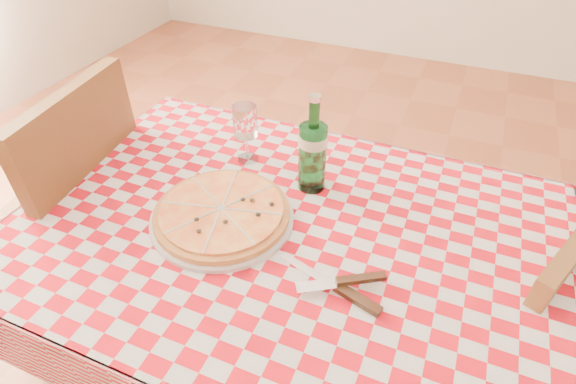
{
  "coord_description": "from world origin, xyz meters",
  "views": [
    {
      "loc": [
        0.3,
        -0.71,
        1.51
      ],
      "look_at": [
        -0.02,
        0.06,
        0.82
      ],
      "focal_mm": 28.0,
      "sensor_mm": 36.0,
      "label": 1
    }
  ],
  "objects_px": {
    "dining_table": "(286,256)",
    "chair_near": "(562,356)",
    "pizza_plate": "(222,212)",
    "water_bottle": "(313,144)",
    "wine_glass": "(246,134)",
    "chair_far": "(75,210)"
  },
  "relations": [
    {
      "from": "chair_near",
      "to": "pizza_plate",
      "type": "distance_m",
      "value": 0.92
    },
    {
      "from": "chair_far",
      "to": "water_bottle",
      "type": "relative_size",
      "value": 3.72
    },
    {
      "from": "dining_table",
      "to": "chair_near",
      "type": "bearing_deg",
      "value": 8.83
    },
    {
      "from": "dining_table",
      "to": "pizza_plate",
      "type": "distance_m",
      "value": 0.2
    },
    {
      "from": "water_bottle",
      "to": "pizza_plate",
      "type": "bearing_deg",
      "value": -127.15
    },
    {
      "from": "chair_far",
      "to": "wine_glass",
      "type": "xyz_separation_m",
      "value": [
        0.51,
        0.22,
        0.28
      ]
    },
    {
      "from": "pizza_plate",
      "to": "water_bottle",
      "type": "height_order",
      "value": "water_bottle"
    },
    {
      "from": "chair_near",
      "to": "water_bottle",
      "type": "bearing_deg",
      "value": -161.54
    },
    {
      "from": "dining_table",
      "to": "chair_near",
      "type": "xyz_separation_m",
      "value": [
        0.7,
        0.11,
        -0.18
      ]
    },
    {
      "from": "chair_near",
      "to": "pizza_plate",
      "type": "height_order",
      "value": "chair_near"
    },
    {
      "from": "water_bottle",
      "to": "wine_glass",
      "type": "xyz_separation_m",
      "value": [
        -0.21,
        0.05,
        -0.05
      ]
    },
    {
      "from": "dining_table",
      "to": "water_bottle",
      "type": "bearing_deg",
      "value": 90.22
    },
    {
      "from": "chair_far",
      "to": "water_bottle",
      "type": "height_order",
      "value": "water_bottle"
    },
    {
      "from": "dining_table",
      "to": "water_bottle",
      "type": "height_order",
      "value": "water_bottle"
    },
    {
      "from": "chair_near",
      "to": "chair_far",
      "type": "relative_size",
      "value": 0.85
    },
    {
      "from": "chair_near",
      "to": "water_bottle",
      "type": "height_order",
      "value": "water_bottle"
    },
    {
      "from": "pizza_plate",
      "to": "wine_glass",
      "type": "relative_size",
      "value": 2.05
    },
    {
      "from": "pizza_plate",
      "to": "water_bottle",
      "type": "bearing_deg",
      "value": 52.85
    },
    {
      "from": "dining_table",
      "to": "pizza_plate",
      "type": "relative_size",
      "value": 3.45
    },
    {
      "from": "pizza_plate",
      "to": "wine_glass",
      "type": "xyz_separation_m",
      "value": [
        -0.06,
        0.25,
        0.06
      ]
    },
    {
      "from": "chair_far",
      "to": "wine_glass",
      "type": "relative_size",
      "value": 5.82
    },
    {
      "from": "water_bottle",
      "to": "wine_glass",
      "type": "bearing_deg",
      "value": 167.67
    }
  ]
}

